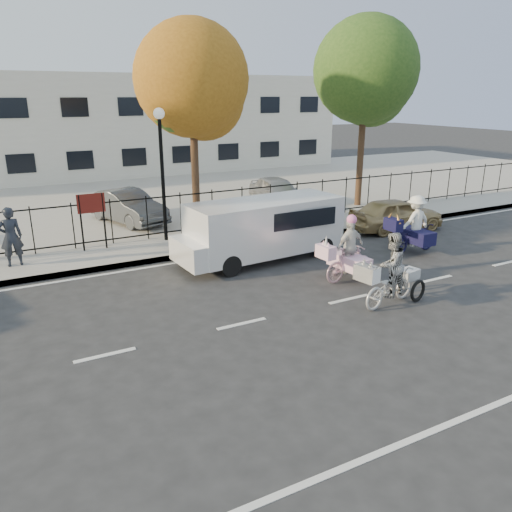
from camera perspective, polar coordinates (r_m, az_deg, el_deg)
ground at (r=11.25m, az=-1.64°, el=-7.77°), size 120.00×120.00×0.00m
road_markings at (r=11.24m, az=-1.64°, el=-7.75°), size 60.00×9.52×0.01m
curb at (r=15.59m, az=-9.93°, el=-0.23°), size 60.00×0.10×0.15m
sidewalk at (r=16.55m, az=-11.08°, el=0.78°), size 60.00×2.20×0.15m
parking_lot at (r=24.96m, az=-17.23°, el=6.13°), size 60.00×15.60×0.15m
iron_fence at (r=17.35m, az=-12.33°, el=4.33°), size 58.00×0.06×1.50m
building at (r=34.43m, az=-21.11°, el=13.76°), size 34.00×10.00×6.00m
lamppost at (r=16.74m, az=-10.78°, el=11.64°), size 0.36×0.36×4.33m
street_sign at (r=16.47m, az=-18.26°, el=4.95°), size 0.85×0.06×1.80m
zebra_trike at (r=12.42m, az=15.11°, el=-2.36°), size 2.12×1.07×1.81m
unicorn_bike at (r=13.78m, az=10.54°, el=-0.06°), size 1.85×1.30×1.85m
bull_bike at (r=16.73m, az=17.60°, el=2.84°), size 1.98×1.35×1.87m
white_van at (r=15.20m, az=0.76°, el=3.30°), size 5.32×2.11×1.85m
gold_sedan at (r=19.38m, az=15.72°, el=4.62°), size 3.74×1.82×1.23m
pedestrian at (r=15.85m, az=-26.23°, el=1.99°), size 0.66×0.46×1.73m
lot_car_c at (r=19.84m, az=-14.47°, el=5.51°), size 2.46×4.02×1.25m
lot_car_d at (r=21.99m, az=2.43°, el=7.31°), size 2.00×3.97×1.30m
tree_mid at (r=18.62m, az=-6.97°, el=18.82°), size 4.04×4.04×7.40m
tree_east at (r=22.60m, az=12.61°, el=19.48°), size 4.37×4.37×8.01m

